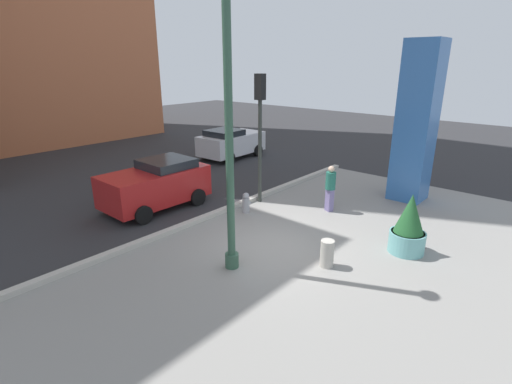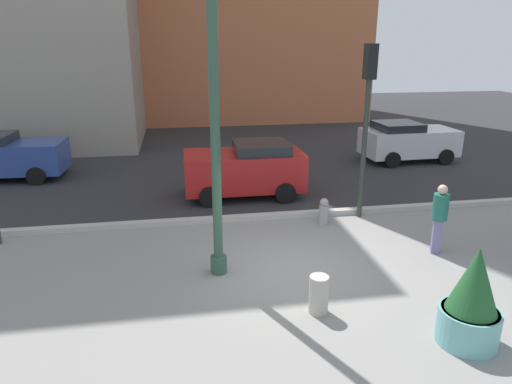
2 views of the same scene
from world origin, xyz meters
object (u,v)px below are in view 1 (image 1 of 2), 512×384
(traffic_light_corner, at_px, (260,118))
(car_intersection, at_px, (156,184))
(concrete_bollard, at_px, (327,254))
(lamp_post, at_px, (229,139))
(potted_plant_near_right, at_px, (409,227))
(pedestrian_crossing, at_px, (330,186))
(fire_hydrant, at_px, (246,203))
(art_pillar_blue, at_px, (417,123))
(car_passing_lane, at_px, (231,143))

(traffic_light_corner, relative_size, car_intersection, 1.25)
(concrete_bollard, bearing_deg, car_intersection, 92.56)
(lamp_post, distance_m, potted_plant_near_right, 5.65)
(lamp_post, distance_m, concrete_bollard, 3.96)
(lamp_post, height_order, car_intersection, lamp_post)
(lamp_post, bearing_deg, potted_plant_near_right, -39.25)
(lamp_post, xyz_separation_m, pedestrian_crossing, (5.21, 0.16, -2.50))
(lamp_post, distance_m, fire_hydrant, 4.96)
(art_pillar_blue, bearing_deg, car_passing_lane, 88.25)
(lamp_post, bearing_deg, concrete_bollard, -48.06)
(lamp_post, relative_size, fire_hydrant, 9.41)
(lamp_post, bearing_deg, car_intersection, 75.30)
(traffic_light_corner, bearing_deg, pedestrian_crossing, -70.33)
(concrete_bollard, xyz_separation_m, pedestrian_crossing, (3.54, 2.03, 0.57))
(potted_plant_near_right, bearing_deg, pedestrian_crossing, 67.84)
(lamp_post, height_order, fire_hydrant, lamp_post)
(fire_hydrant, height_order, pedestrian_crossing, pedestrian_crossing)
(potted_plant_near_right, height_order, fire_hydrant, potted_plant_near_right)
(potted_plant_near_right, distance_m, traffic_light_corner, 6.36)
(traffic_light_corner, relative_size, pedestrian_crossing, 2.82)
(car_intersection, xyz_separation_m, pedestrian_crossing, (3.85, -5.03, 0.04))
(concrete_bollard, bearing_deg, art_pillar_blue, 3.30)
(concrete_bollard, relative_size, pedestrian_crossing, 0.44)
(fire_hydrant, relative_size, car_passing_lane, 0.19)
(lamp_post, bearing_deg, car_passing_lane, 44.54)
(lamp_post, bearing_deg, traffic_light_corner, 32.14)
(lamp_post, relative_size, car_passing_lane, 1.82)
(traffic_light_corner, distance_m, car_passing_lane, 7.75)
(traffic_light_corner, height_order, pedestrian_crossing, traffic_light_corner)
(car_passing_lane, bearing_deg, fire_hydrant, -131.90)
(concrete_bollard, distance_m, car_passing_lane, 12.64)
(lamp_post, relative_size, potted_plant_near_right, 4.04)
(potted_plant_near_right, distance_m, pedestrian_crossing, 3.59)
(art_pillar_blue, distance_m, concrete_bollard, 7.25)
(art_pillar_blue, bearing_deg, fire_hydrant, 144.34)
(pedestrian_crossing, bearing_deg, concrete_bollard, -150.15)
(fire_hydrant, distance_m, traffic_light_corner, 3.10)
(lamp_post, xyz_separation_m, potted_plant_near_right, (3.86, -3.16, -2.66))
(art_pillar_blue, distance_m, pedestrian_crossing, 4.15)
(potted_plant_near_right, distance_m, car_intersection, 8.71)
(art_pillar_blue, distance_m, traffic_light_corner, 5.88)
(pedestrian_crossing, bearing_deg, car_passing_lane, 67.31)
(art_pillar_blue, relative_size, concrete_bollard, 7.93)
(potted_plant_near_right, relative_size, fire_hydrant, 2.33)
(lamp_post, xyz_separation_m, art_pillar_blue, (8.44, -1.48, -0.47))
(art_pillar_blue, bearing_deg, concrete_bollard, -176.70)
(car_passing_lane, bearing_deg, potted_plant_near_right, -112.54)
(pedestrian_crossing, bearing_deg, potted_plant_near_right, -112.16)
(concrete_bollard, bearing_deg, lamp_post, 131.94)
(car_passing_lane, height_order, pedestrian_crossing, pedestrian_crossing)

